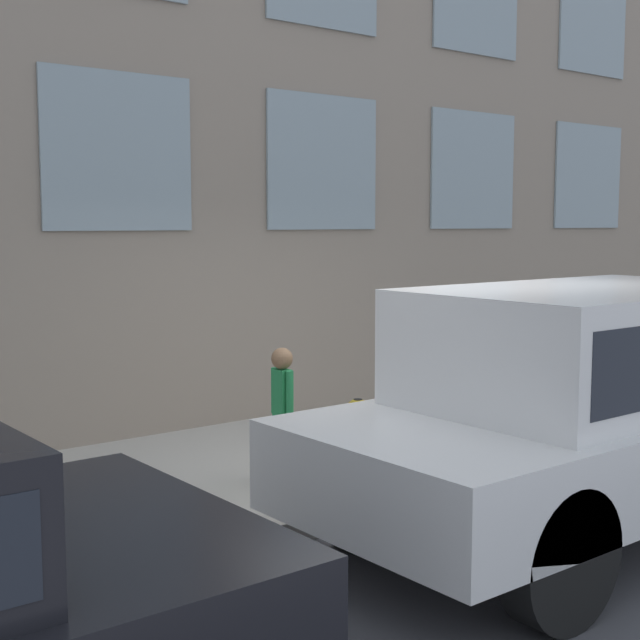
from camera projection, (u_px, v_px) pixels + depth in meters
The scene contains 5 objects.
ground_plane at pixel (432, 507), 7.11m from camera, with size 80.00×80.00×0.00m, color #47474C.
sidewalk at pixel (318, 458), 8.25m from camera, with size 2.95×60.00×0.17m.
fire_hydrant at pixel (358, 440), 7.17m from camera, with size 0.27×0.40×0.69m.
person at pixel (282, 401), 7.18m from camera, with size 0.27×0.18×1.10m.
parked_truck_white_near at pixel (593, 392), 6.41m from camera, with size 1.91×4.55×1.80m.
Camera 1 is at (-4.87, 4.99, 2.26)m, focal length 50.00 mm.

